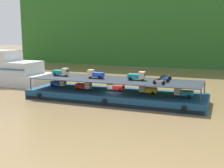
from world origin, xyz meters
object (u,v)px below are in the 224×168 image
Objects in this scene: mini_truck_lower_mid at (115,87)px; motorcycle_upper_centre at (163,79)px; mini_truck_upper_stern at (61,72)px; mini_truck_upper_mid at (95,74)px; mini_truck_lower_fore at (148,89)px; cargo_barge at (115,96)px; motorcycle_upper_port at (159,82)px; mini_truck_lower_bow at (183,92)px; mini_truck_lower_aft at (84,86)px; mini_truck_lower_stern at (59,83)px; mini_truck_upper_fore at (137,76)px; motorcycle_upper_stbd at (166,77)px.

motorcycle_upper_centre reaches higher than mini_truck_lower_mid.
mini_truck_upper_stern is 6.83m from mini_truck_upper_mid.
mini_truck_lower_fore is (5.53, -0.29, 0.00)m from mini_truck_lower_mid.
mini_truck_upper_stern reaches higher than cargo_barge.
mini_truck_upper_mid is 1.45× the size of motorcycle_upper_port.
motorcycle_upper_centre is (-3.11, 0.27, 1.74)m from mini_truck_lower_bow.
mini_truck_lower_bow is (16.44, 0.13, 0.00)m from mini_truck_lower_aft.
motorcycle_upper_centre is (7.95, -0.43, 1.74)m from mini_truck_lower_mid.
mini_truck_upper_stern is at bearing 171.36° from mini_truck_lower_aft.
mini_truck_lower_stern is at bearing 177.89° from mini_truck_upper_mid.
mini_truck_lower_stern reaches higher than cargo_barge.
mini_truck_lower_fore reaches higher than cargo_barge.
mini_truck_upper_mid is at bearing -2.93° from mini_truck_upper_stern.
mini_truck_upper_mid is 11.36m from motorcycle_upper_centre.
mini_truck_lower_aft is 1.00× the size of mini_truck_lower_fore.
motorcycle_upper_port reaches higher than mini_truck_lower_stern.
mini_truck_upper_mid is (-14.46, 0.26, 2.00)m from mini_truck_lower_bow.
mini_truck_lower_mid is 1.00× the size of mini_truck_lower_fore.
mini_truck_lower_fore is 1.45× the size of motorcycle_upper_centre.
mini_truck_upper_fore is at bearing 8.56° from cargo_barge.
motorcycle_upper_port is at bearing -147.66° from mini_truck_lower_bow.
motorcycle_upper_port is at bearing -8.02° from mini_truck_lower_stern.
mini_truck_lower_stern is at bearing 179.59° from mini_truck_lower_fore.
mini_truck_lower_mid and mini_truck_lower_fore have the same top height.
motorcycle_upper_centre is at bearing 0.07° from mini_truck_upper_mid.
mini_truck_upper_stern is at bearing 179.28° from mini_truck_lower_fore.
motorcycle_upper_stbd is at bearing 13.75° from mini_truck_lower_mid.
cargo_barge is 5.67m from mini_truck_lower_aft.
mini_truck_upper_stern and mini_truck_upper_mid have the same top height.
mini_truck_upper_fore is (-1.93, 0.37, 2.00)m from mini_truck_lower_fore.
mini_truck_lower_mid is 10.41m from mini_truck_upper_stern.
mini_truck_upper_fore is at bearing 1.00° from mini_truck_lower_stern.
mini_truck_lower_aft is at bearing -178.29° from motorcycle_upper_centre.
cargo_barge is at bearing 178.70° from mini_truck_lower_bow.
mini_truck_lower_fore is 0.99× the size of mini_truck_lower_bow.
mini_truck_lower_aft and mini_truck_lower_mid have the same top height.
motorcycle_upper_stbd is (13.22, 2.75, 1.74)m from mini_truck_lower_aft.
motorcycle_upper_port is 1.00× the size of motorcycle_upper_stbd.
mini_truck_upper_fore is at bearing -156.48° from motorcycle_upper_stbd.
mini_truck_upper_mid is 1.45× the size of motorcycle_upper_centre.
mini_truck_upper_mid is at bearing -168.13° from motorcycle_upper_stbd.
mini_truck_lower_fore is at bearing -10.75° from mini_truck_upper_fore.
cargo_barge is 4.90m from mini_truck_upper_mid.
motorcycle_upper_centre reaches higher than cargo_barge.
mini_truck_lower_aft is 2.84m from mini_truck_upper_mid.
mini_truck_lower_stern is 14.42m from mini_truck_upper_fore.
mini_truck_upper_fore is 1.47× the size of motorcycle_upper_port.
mini_truck_lower_mid is (10.67, 0.18, 0.00)m from mini_truck_lower_stern.
mini_truck_lower_stern is 1.01× the size of mini_truck_lower_mid.
mini_truck_upper_stern is 1.01× the size of mini_truck_upper_mid.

